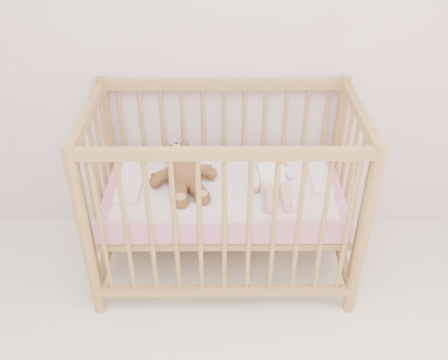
{
  "coord_description": "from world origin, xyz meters",
  "views": [
    {
      "loc": [
        0.08,
        -0.52,
        2.05
      ],
      "look_at": [
        0.1,
        1.55,
        0.62
      ],
      "focal_mm": 40.0,
      "sensor_mm": 36.0,
      "label": 1
    }
  ],
  "objects": [
    {
      "name": "blanket",
      "position": [
        0.1,
        1.6,
        0.56
      ],
      "size": [
        1.1,
        0.58,
        0.06
      ],
      "primitive_type": null,
      "color": "pink",
      "rests_on": "mattress"
    },
    {
      "name": "baby",
      "position": [
        0.34,
        1.58,
        0.64
      ],
      "size": [
        0.27,
        0.5,
        0.12
      ],
      "primitive_type": null,
      "rotation": [
        0.0,
        0.0,
        0.07
      ],
      "color": "white",
      "rests_on": "blanket"
    },
    {
      "name": "wall_back",
      "position": [
        0.0,
        2.0,
        1.35
      ],
      "size": [
        4.0,
        0.02,
        2.7
      ],
      "primitive_type": "cube",
      "color": "silver",
      "rests_on": "floor"
    },
    {
      "name": "crib",
      "position": [
        0.1,
        1.6,
        0.5
      ],
      "size": [
        1.36,
        0.76,
        1.0
      ],
      "primitive_type": null,
      "color": "#A58346",
      "rests_on": "floor"
    },
    {
      "name": "mattress",
      "position": [
        0.1,
        1.6,
        0.49
      ],
      "size": [
        1.22,
        0.62,
        0.13
      ],
      "primitive_type": "cube",
      "color": "pink",
      "rests_on": "crib"
    },
    {
      "name": "teddy_bear",
      "position": [
        -0.11,
        1.58,
        0.65
      ],
      "size": [
        0.48,
        0.59,
        0.14
      ],
      "primitive_type": null,
      "rotation": [
        0.0,
        0.0,
        0.25
      ],
      "color": "brown",
      "rests_on": "blanket"
    }
  ]
}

